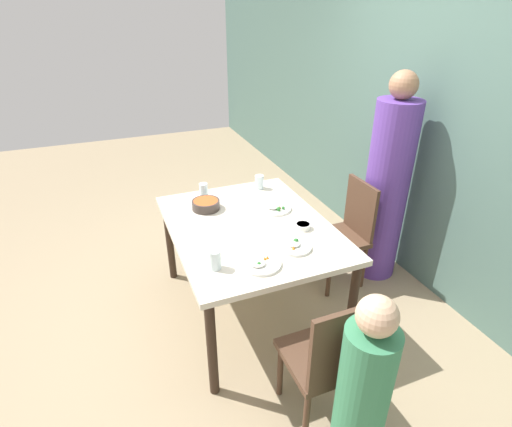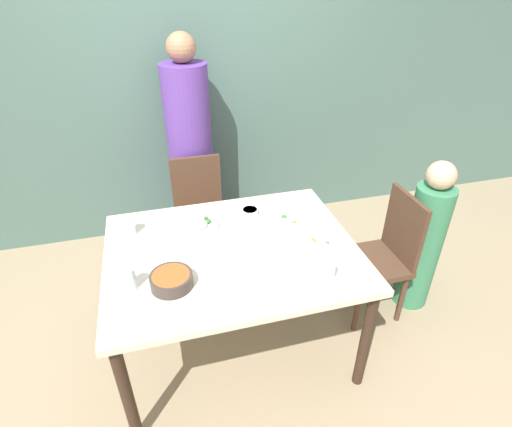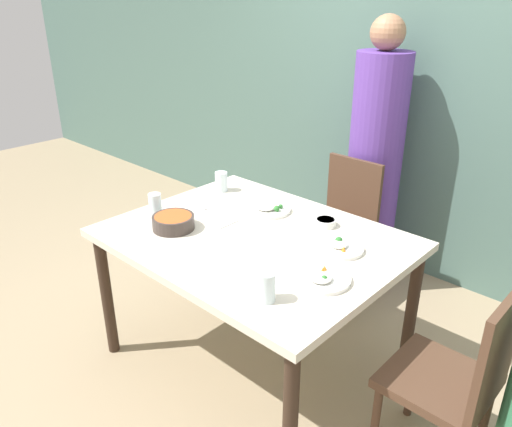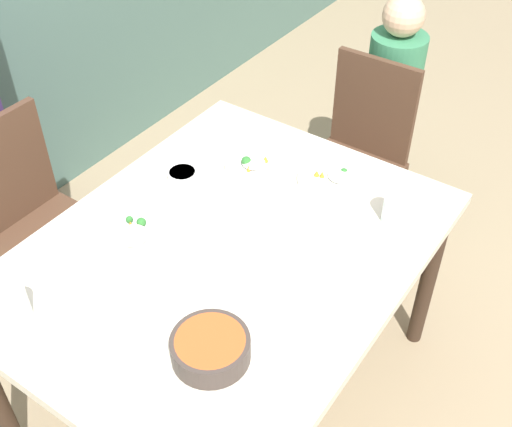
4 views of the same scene
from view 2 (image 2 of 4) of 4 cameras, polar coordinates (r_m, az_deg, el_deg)
ground_plane at (r=2.78m, az=-2.92°, el=-17.66°), size 10.00×10.00×0.00m
wall_back at (r=3.39m, az=-9.55°, el=18.61°), size 10.00×0.06×2.70m
dining_table at (r=2.30m, az=-3.39°, el=-6.56°), size 1.39×1.08×0.76m
chair_adult_spot at (r=3.12m, az=-7.94°, el=0.16°), size 0.40×0.40×0.90m
chair_child_spot at (r=2.80m, az=17.76°, el=-5.41°), size 0.40×0.40×0.90m
person_adult at (r=3.28m, az=-9.24°, el=8.01°), size 0.35×0.35×1.73m
person_child at (r=2.94m, az=22.76°, el=-3.77°), size 0.25×0.25×1.11m
bowl_curry at (r=2.03m, az=-11.99°, el=-9.28°), size 0.21×0.21×0.07m
plate_rice_adult at (r=2.28m, az=9.17°, el=-4.51°), size 0.25×0.25×0.05m
plate_rice_child at (r=2.46m, az=4.65°, el=-1.17°), size 0.21×0.21×0.05m
plate_noodles at (r=2.44m, az=-8.14°, el=-1.70°), size 0.25×0.25×0.05m
bowl_rice_small at (r=2.54m, az=-0.86°, el=0.28°), size 0.10×0.10×0.04m
glass_water_tall at (r=2.06m, az=-17.68°, el=-8.83°), size 0.07×0.07×0.12m
glass_water_short at (r=2.45m, az=-17.73°, el=-1.68°), size 0.07×0.07×0.12m
glass_water_center at (r=2.04m, az=10.25°, el=-7.90°), size 0.07×0.07×0.12m
napkin_folded at (r=2.23m, az=-9.65°, el=-5.85°), size 0.14×0.14×0.01m
fork_steel at (r=2.26m, az=-16.13°, el=-6.22°), size 0.18×0.04×0.01m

